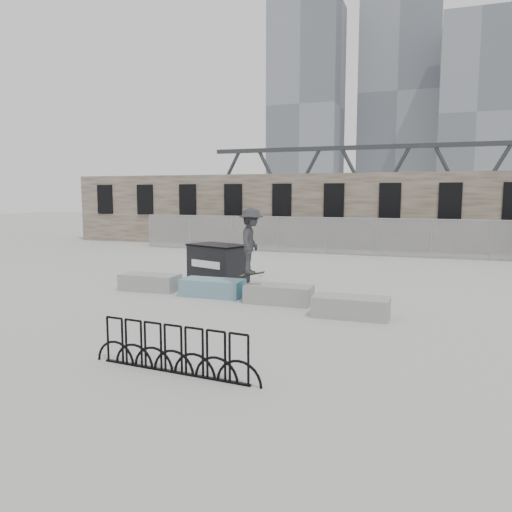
# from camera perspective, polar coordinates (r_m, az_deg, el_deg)

# --- Properties ---
(ground) EXTENTS (120.00, 120.00, 0.00)m
(ground) POSITION_cam_1_polar(r_m,az_deg,el_deg) (15.78, -1.31, -4.90)
(ground) COLOR #ABABA6
(ground) RESTS_ON ground
(stone_wall) EXTENTS (36.00, 2.58, 4.50)m
(stone_wall) POSITION_cam_1_polar(r_m,az_deg,el_deg) (31.18, 9.30, 5.13)
(stone_wall) COLOR brown
(stone_wall) RESTS_ON ground
(chainlink_fence) EXTENTS (22.06, 0.06, 2.02)m
(chainlink_fence) POSITION_cam_1_polar(r_m,az_deg,el_deg) (27.58, 7.88, 2.38)
(chainlink_fence) COLOR gray
(chainlink_fence) RESTS_ON ground
(planter_far_left) EXTENTS (2.00, 0.90, 0.56)m
(planter_far_left) POSITION_cam_1_polar(r_m,az_deg,el_deg) (17.46, -12.04, -2.88)
(planter_far_left) COLOR #979795
(planter_far_left) RESTS_ON ground
(planter_center_left) EXTENTS (2.00, 0.90, 0.56)m
(planter_center_left) POSITION_cam_1_polar(r_m,az_deg,el_deg) (16.16, -4.98, -3.55)
(planter_center_left) COLOR teal
(planter_center_left) RESTS_ON ground
(planter_center_right) EXTENTS (2.00, 0.90, 0.56)m
(planter_center_right) POSITION_cam_1_polar(r_m,az_deg,el_deg) (15.09, 2.64, -4.30)
(planter_center_right) COLOR #979795
(planter_center_right) RESTS_ON ground
(planter_offset) EXTENTS (2.00, 0.90, 0.56)m
(planter_offset) POSITION_cam_1_polar(r_m,az_deg,el_deg) (13.64, 10.82, -5.65)
(planter_offset) COLOR #979795
(planter_offset) RESTS_ON ground
(dumpster) EXTENTS (2.47, 2.00, 1.41)m
(dumpster) POSITION_cam_1_polar(r_m,az_deg,el_deg) (18.73, -4.37, -0.79)
(dumpster) COLOR black
(dumpster) RESTS_ON ground
(bike_rack) EXTENTS (3.58, 0.39, 0.90)m
(bike_rack) POSITION_cam_1_polar(r_m,az_deg,el_deg) (9.43, -9.44, -10.54)
(bike_rack) COLOR black
(bike_rack) RESTS_ON ground
(skyline_towers) EXTENTS (58.00, 28.00, 48.00)m
(skyline_towers) POSITION_cam_1_polar(r_m,az_deg,el_deg) (109.85, 16.37, 16.01)
(skyline_towers) COLOR slate
(skyline_towers) RESTS_ON ground
(truss_bridge) EXTENTS (70.00, 3.00, 9.80)m
(truss_bridge) POSITION_cam_1_polar(r_m,az_deg,el_deg) (69.60, 23.28, 7.24)
(truss_bridge) COLOR #2D3033
(truss_bridge) RESTS_ON ground
(skateboarder) EXTENTS (0.94, 1.38, 2.10)m
(skateboarder) POSITION_cam_1_polar(r_m,az_deg,el_deg) (14.95, -0.55, 1.72)
(skateboarder) COLOR #2A2B2D
(skateboarder) RESTS_ON ground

